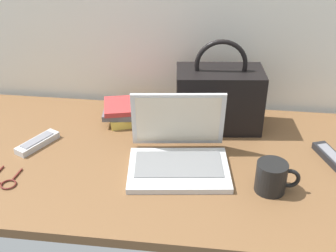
{
  "coord_description": "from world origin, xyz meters",
  "views": [
    {
      "loc": [
        0.19,
        -1.16,
        0.83
      ],
      "look_at": [
        0.04,
        0.0,
        0.15
      ],
      "focal_mm": 46.24,
      "sensor_mm": 36.0,
      "label": 1
    }
  ],
  "objects_px": {
    "remote_control_far": "(331,157)",
    "book_stack": "(131,111)",
    "laptop": "(178,152)",
    "handbag": "(219,98)",
    "remote_control_near": "(38,143)",
    "coffee_mug": "(272,177)"
  },
  "relations": [
    {
      "from": "laptop",
      "to": "handbag",
      "type": "relative_size",
      "value": 1.02
    },
    {
      "from": "remote_control_far",
      "to": "handbag",
      "type": "xyz_separation_m",
      "value": [
        -0.37,
        0.17,
        0.1
      ]
    },
    {
      "from": "book_stack",
      "to": "laptop",
      "type": "bearing_deg",
      "value": -52.35
    },
    {
      "from": "remote_control_near",
      "to": "handbag",
      "type": "height_order",
      "value": "handbag"
    },
    {
      "from": "remote_control_near",
      "to": "remote_control_far",
      "type": "distance_m",
      "value": 0.97
    },
    {
      "from": "coffee_mug",
      "to": "handbag",
      "type": "distance_m",
      "value": 0.4
    },
    {
      "from": "remote_control_far",
      "to": "laptop",
      "type": "bearing_deg",
      "value": -170.35
    },
    {
      "from": "laptop",
      "to": "remote_control_far",
      "type": "xyz_separation_m",
      "value": [
        0.49,
        0.08,
        -0.03
      ]
    },
    {
      "from": "laptop",
      "to": "handbag",
      "type": "height_order",
      "value": "handbag"
    },
    {
      "from": "handbag",
      "to": "coffee_mug",
      "type": "bearing_deg",
      "value": -65.04
    },
    {
      "from": "remote_control_far",
      "to": "book_stack",
      "type": "relative_size",
      "value": 0.73
    },
    {
      "from": "handbag",
      "to": "book_stack",
      "type": "relative_size",
      "value": 1.46
    },
    {
      "from": "remote_control_near",
      "to": "book_stack",
      "type": "distance_m",
      "value": 0.36
    },
    {
      "from": "remote_control_far",
      "to": "handbag",
      "type": "distance_m",
      "value": 0.42
    },
    {
      "from": "laptop",
      "to": "remote_control_near",
      "type": "distance_m",
      "value": 0.49
    },
    {
      "from": "remote_control_far",
      "to": "book_stack",
      "type": "height_order",
      "value": "book_stack"
    },
    {
      "from": "handbag",
      "to": "book_stack",
      "type": "bearing_deg",
      "value": 178.74
    },
    {
      "from": "remote_control_near",
      "to": "handbag",
      "type": "bearing_deg",
      "value": 19.09
    },
    {
      "from": "handbag",
      "to": "remote_control_far",
      "type": "bearing_deg",
      "value": -25.08
    },
    {
      "from": "laptop",
      "to": "book_stack",
      "type": "xyz_separation_m",
      "value": [
        -0.2,
        0.26,
        -0.01
      ]
    },
    {
      "from": "laptop",
      "to": "book_stack",
      "type": "height_order",
      "value": "laptop"
    },
    {
      "from": "book_stack",
      "to": "coffee_mug",
      "type": "bearing_deg",
      "value": -36.71
    }
  ]
}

